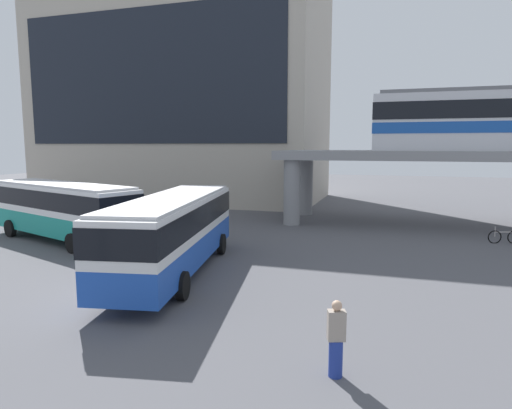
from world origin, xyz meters
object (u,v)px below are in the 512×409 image
(bus_secondary, at_px, (61,206))
(bicycle_silver, at_px, (504,237))
(bus_main, at_px, (174,226))
(station_building, at_px, (184,97))
(pedestrian_waiting_near_stop, at_px, (336,341))

(bus_secondary, relative_size, bicycle_silver, 6.49)
(bus_main, height_order, bus_secondary, same)
(station_building, height_order, pedestrian_waiting_near_stop, station_building)
(bus_main, height_order, pedestrian_waiting_near_stop, bus_main)
(station_building, distance_m, bus_secondary, 22.85)
(station_building, relative_size, bicycle_silver, 15.69)
(bus_secondary, bearing_deg, station_building, 97.88)
(station_building, distance_m, pedestrian_waiting_near_stop, 38.02)
(station_building, bearing_deg, bicycle_silver, -28.82)
(bus_main, bearing_deg, bicycle_silver, 36.29)
(bicycle_silver, height_order, pedestrian_waiting_near_stop, pedestrian_waiting_near_stop)
(bus_secondary, bearing_deg, bicycle_silver, 16.06)
(bicycle_silver, xyz_separation_m, pedestrian_waiting_near_stop, (-6.92, -16.96, 0.50))
(station_building, xyz_separation_m, bicycle_silver, (26.25, -14.44, -9.76))
(bus_secondary, xyz_separation_m, bicycle_silver, (23.33, 6.72, -1.63))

